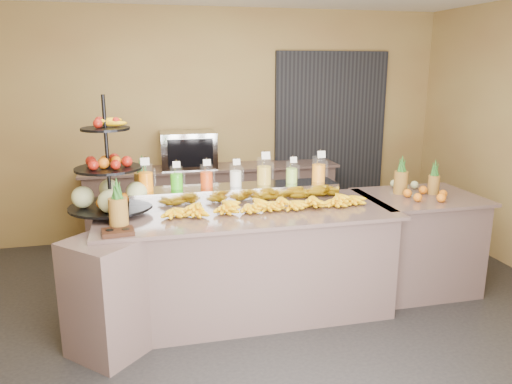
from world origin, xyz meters
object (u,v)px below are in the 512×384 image
object	(u,v)px
pitcher_tray	(236,194)
condiment_caddy	(118,232)
fruit_stand	(116,184)
oven_warmer	(188,150)
right_fruit_pile	(420,189)
banana_heap	(269,202)

from	to	relation	value
pitcher_tray	condiment_caddy	distance (m)	1.21
fruit_stand	oven_warmer	size ratio (longest dim) A/B	1.50
pitcher_tray	right_fruit_pile	world-z (taller)	right_fruit_pile
right_fruit_pile	oven_warmer	distance (m)	2.72
condiment_caddy	right_fruit_pile	distance (m)	2.77
right_fruit_pile	banana_heap	bearing A→B (deg)	-175.98
banana_heap	right_fruit_pile	size ratio (longest dim) A/B	4.38
banana_heap	right_fruit_pile	xyz separation A→B (m)	(1.50, 0.11, 0.00)
banana_heap	condiment_caddy	world-z (taller)	banana_heap
pitcher_tray	condiment_caddy	size ratio (longest dim) A/B	8.20
oven_warmer	right_fruit_pile	bearing A→B (deg)	-42.03
oven_warmer	condiment_caddy	bearing A→B (deg)	-106.68
pitcher_tray	banana_heap	world-z (taller)	pitcher_tray
banana_heap	fruit_stand	size ratio (longest dim) A/B	1.85
pitcher_tray	banana_heap	size ratio (longest dim) A/B	1.03
banana_heap	condiment_caddy	bearing A→B (deg)	-163.48
pitcher_tray	banana_heap	distance (m)	0.37
fruit_stand	right_fruit_pile	distance (m)	2.76
fruit_stand	oven_warmer	distance (m)	1.92
right_fruit_pile	oven_warmer	bearing A→B (deg)	136.60
banana_heap	condiment_caddy	size ratio (longest dim) A/B	7.95
condiment_caddy	fruit_stand	bearing A→B (deg)	91.94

